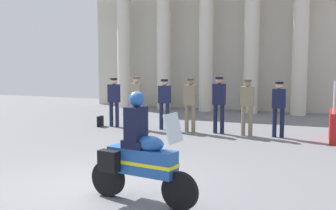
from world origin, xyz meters
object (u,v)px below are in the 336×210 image
officer_in_row_1 (136,98)px  motorcycle_with_rider (139,157)px  officer_in_row_4 (219,100)px  officer_in_row_6 (279,105)px  officer_in_row_5 (247,103)px  briefcase_on_ground (100,121)px  officer_in_row_2 (164,100)px  officer_in_row_3 (190,100)px  officer_in_row_0 (114,98)px

officer_in_row_1 → motorcycle_with_rider: size_ratio=0.84×
officer_in_row_4 → officer_in_row_6: bearing=-178.3°
officer_in_row_5 → briefcase_on_ground: bearing=3.0°
officer_in_row_2 → officer_in_row_3: (0.92, -0.16, 0.03)m
officer_in_row_5 → officer_in_row_6: size_ratio=1.03×
officer_in_row_1 → motorcycle_with_rider: (2.91, -6.68, -0.23)m
officer_in_row_0 → motorcycle_with_rider: motorcycle_with_rider is taller
officer_in_row_1 → officer_in_row_3: (1.87, -0.03, -0.01)m
officer_in_row_2 → motorcycle_with_rider: 7.09m
officer_in_row_4 → motorcycle_with_rider: bearing=94.6°
briefcase_on_ground → officer_in_row_5: bearing=-0.5°
officer_in_row_6 → motorcycle_with_rider: (-1.70, -6.69, -0.19)m
officer_in_row_6 → briefcase_on_ground: bearing=3.6°
officer_in_row_4 → officer_in_row_6: 1.83m
officer_in_row_6 → briefcase_on_ground: officer_in_row_6 is taller
officer_in_row_1 → briefcase_on_ground: 1.59m
officer_in_row_0 → officer_in_row_3: size_ratio=0.97×
officer_in_row_2 → officer_in_row_3: 0.94m
officer_in_row_3 → officer_in_row_6: bearing=-175.8°
officer_in_row_5 → motorcycle_with_rider: 6.68m
officer_in_row_0 → officer_in_row_6: (5.49, -0.12, 0.00)m
officer_in_row_2 → briefcase_on_ground: size_ratio=4.62×
officer_in_row_1 → officer_in_row_5: size_ratio=1.01×
officer_in_row_0 → motorcycle_with_rider: 7.79m
officer_in_row_5 → officer_in_row_6: 0.93m
officer_in_row_3 → officer_in_row_4: (0.91, 0.09, 0.03)m
officer_in_row_3 → motorcycle_with_rider: motorcycle_with_rider is taller
officer_in_row_0 → officer_in_row_4: size_ratio=0.94×
briefcase_on_ground → officer_in_row_4: bearing=1.0°
officer_in_row_3 → officer_in_row_5: size_ratio=1.00×
motorcycle_with_rider → briefcase_on_ground: bearing=133.9°
officer_in_row_1 → officer_in_row_4: 2.78m
motorcycle_with_rider → officer_in_row_5: bearing=94.7°
officer_in_row_3 → motorcycle_with_rider: (1.04, -6.65, -0.22)m
officer_in_row_6 → officer_in_row_4: bearing=1.7°
officer_in_row_2 → officer_in_row_5: (2.73, -0.18, 0.03)m
officer_in_row_0 → motorcycle_with_rider: (3.79, -6.80, -0.19)m
officer_in_row_2 → officer_in_row_1: bearing=11.5°
officer_in_row_4 → officer_in_row_6: size_ratio=1.06×
officer_in_row_4 → officer_in_row_6: officer_in_row_4 is taller
officer_in_row_1 → officer_in_row_5: bearing=-177.2°
officer_in_row_1 → officer_in_row_2: officer_in_row_1 is taller
officer_in_row_0 → officer_in_row_5: size_ratio=0.97×
officer_in_row_0 → officer_in_row_4: officer_in_row_4 is taller
officer_in_row_4 → briefcase_on_ground: officer_in_row_4 is taller
officer_in_row_0 → motorcycle_with_rider: bearing=122.6°
officer_in_row_2 → officer_in_row_0: bearing=3.8°
officer_in_row_1 → officer_in_row_0: bearing=-4.6°
officer_in_row_4 → officer_in_row_1: bearing=4.8°
officer_in_row_6 → officer_in_row_3: bearing=4.2°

